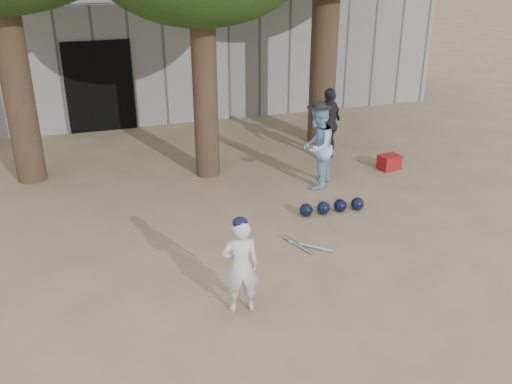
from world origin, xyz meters
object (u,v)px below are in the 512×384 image
object	(u,v)px
boy_player	(241,266)
spectator_blue	(317,147)
spectator_dark	(329,124)
red_bag	(389,162)

from	to	relation	value
boy_player	spectator_blue	world-z (taller)	spectator_blue
boy_player	spectator_blue	size ratio (longest dim) A/B	0.81
spectator_blue	spectator_dark	world-z (taller)	spectator_blue
spectator_blue	spectator_dark	distance (m)	1.61
spectator_blue	boy_player	bearing A→B (deg)	2.39
red_bag	boy_player	bearing A→B (deg)	-138.83
boy_player	red_bag	distance (m)	5.76
spectator_blue	red_bag	size ratio (longest dim) A/B	3.81
spectator_dark	spectator_blue	bearing A→B (deg)	17.19
boy_player	spectator_dark	xyz separation A→B (m)	(3.38, 4.77, 0.13)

